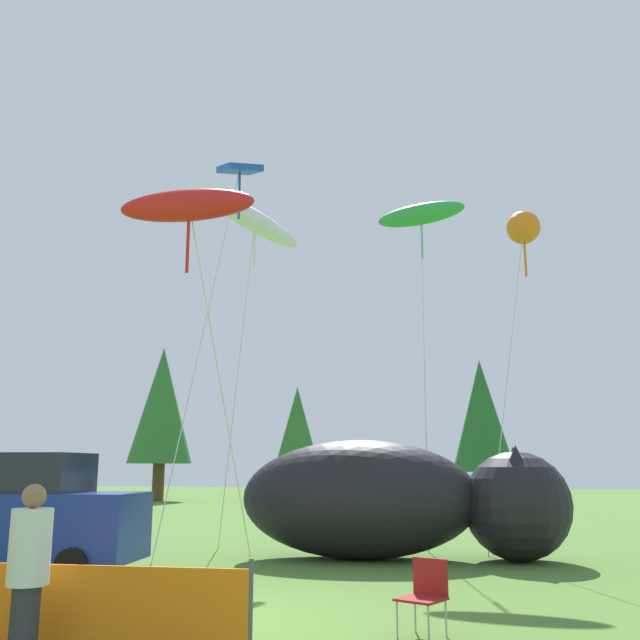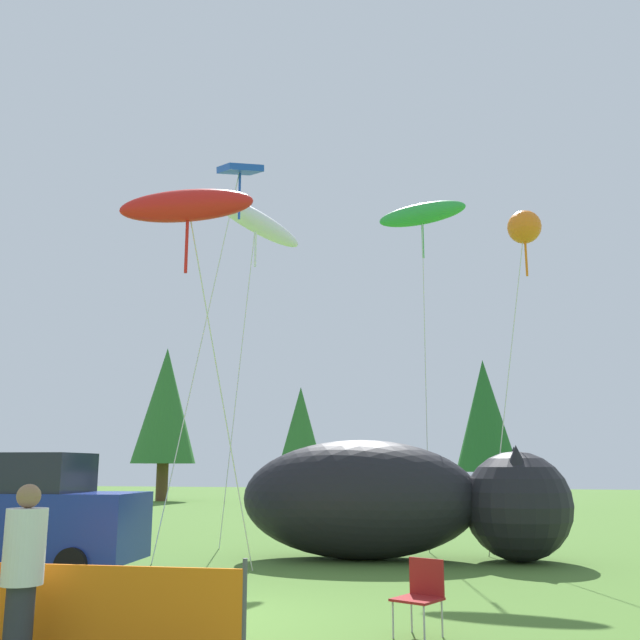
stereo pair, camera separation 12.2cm
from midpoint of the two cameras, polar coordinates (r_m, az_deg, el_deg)
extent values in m
plane|color=#4C752D|center=(10.80, -9.89, -22.47)|extent=(120.00, 120.00, 0.00)
cube|color=navy|center=(15.74, -21.99, -15.02)|extent=(4.53, 2.24, 1.29)
cube|color=#1E232D|center=(15.80, -22.41, -11.22)|extent=(2.56, 1.90, 0.77)
cylinder|color=black|center=(16.01, -16.12, -17.48)|extent=(0.64, 0.31, 0.61)
cylinder|color=black|center=(14.41, -18.98, -18.02)|extent=(0.64, 0.31, 0.61)
cube|color=maroon|center=(9.56, 8.17, -21.25)|extent=(0.69, 0.69, 0.03)
cube|color=maroon|center=(9.73, 8.90, -19.67)|extent=(0.46, 0.24, 0.46)
cylinder|color=#A5A5AD|center=(9.30, 8.74, -22.90)|extent=(0.02, 0.02, 0.45)
cylinder|color=#A5A5AD|center=(9.53, 6.25, -22.69)|extent=(0.02, 0.02, 0.45)
cylinder|color=#A5A5AD|center=(9.68, 10.13, -22.41)|extent=(0.02, 0.02, 0.45)
cylinder|color=#A5A5AD|center=(9.89, 7.71, -22.24)|extent=(0.02, 0.02, 0.45)
ellipsoid|color=black|center=(16.84, 3.46, -14.09)|extent=(5.68, 3.21, 2.66)
ellipsoid|color=white|center=(16.88, 3.48, -16.12)|extent=(3.66, 2.34, 1.20)
sphere|color=black|center=(16.99, 15.76, -14.11)|extent=(2.40, 2.40, 2.40)
cone|color=black|center=(17.57, 15.49, -10.90)|extent=(0.67, 0.67, 0.72)
cone|color=black|center=(16.37, 15.66, -10.87)|extent=(0.67, 0.67, 0.72)
cylinder|color=#4C4C51|center=(7.80, -5.62, -22.60)|extent=(0.05, 0.05, 1.14)
cylinder|color=#2D2D38|center=(8.24, -22.60, -22.09)|extent=(0.28, 0.28, 0.90)
cylinder|color=silver|center=(8.11, -22.14, -16.42)|extent=(0.41, 0.41, 0.75)
sphere|color=#8C6647|center=(8.08, -21.86, -12.94)|extent=(0.24, 0.24, 0.24)
cylinder|color=silver|center=(18.07, 14.96, -4.95)|extent=(1.29, 0.42, 8.08)
sphere|color=orange|center=(19.16, 16.20, 7.16)|extent=(0.85, 0.85, 0.85)
cylinder|color=orange|center=(18.95, 16.32, 5.15)|extent=(0.06, 0.06, 1.20)
cylinder|color=silver|center=(16.73, -9.46, -2.60)|extent=(1.54, 0.84, 9.28)
cube|color=blue|center=(18.14, -6.22, 11.90)|extent=(1.28, 1.27, 0.49)
cylinder|color=blue|center=(17.87, -6.26, 9.84)|extent=(0.06, 0.06, 1.20)
cylinder|color=silver|center=(13.99, -7.64, -5.97)|extent=(0.56, 2.65, 6.84)
ellipsoid|color=red|center=(13.67, -10.25, 8.99)|extent=(2.56, 1.71, 1.11)
cylinder|color=red|center=(13.44, -10.36, 6.20)|extent=(0.06, 0.06, 1.20)
cylinder|color=silver|center=(19.18, -6.37, -4.62)|extent=(0.82, 0.11, 8.75)
ellipsoid|color=white|center=(20.10, -4.98, 7.86)|extent=(2.48, 2.65, 1.54)
cylinder|color=white|center=(19.88, -5.01, 5.96)|extent=(0.06, 0.06, 1.20)
cylinder|color=silver|center=(19.04, 8.62, -4.01)|extent=(0.04, 1.08, 9.08)
ellipsoid|color=green|center=(20.63, 8.34, 8.39)|extent=(2.53, 0.77, 1.02)
cylinder|color=green|center=(20.40, 8.39, 6.54)|extent=(0.06, 0.06, 1.20)
cylinder|color=brown|center=(45.29, -12.45, -12.55)|extent=(0.71, 0.71, 2.23)
cone|color=#2D6B2D|center=(45.43, -12.19, -6.65)|extent=(3.92, 3.92, 7.13)
cylinder|color=brown|center=(42.54, -1.50, -13.31)|extent=(0.51, 0.51, 1.60)
cone|color=#2D6B2D|center=(42.57, -1.48, -8.80)|extent=(2.81, 2.81, 5.11)
cylinder|color=brown|center=(37.85, 13.41, -13.08)|extent=(0.57, 0.57, 1.79)
cone|color=#236028|center=(37.92, 13.15, -7.40)|extent=(3.15, 3.15, 5.72)
camera|label=1|loc=(0.06, -89.79, -0.04)|focal=40.00mm
camera|label=2|loc=(0.06, 90.21, 0.04)|focal=40.00mm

